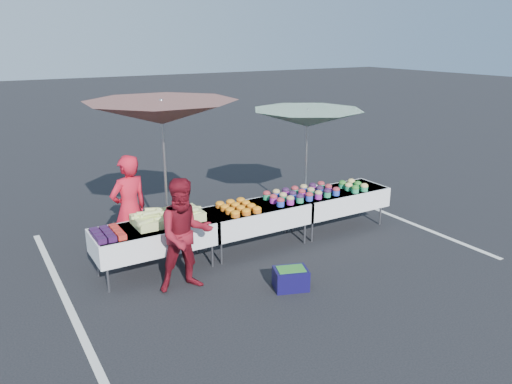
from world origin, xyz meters
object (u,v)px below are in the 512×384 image
vendor (130,210)px  customer (185,235)px  table_right (338,199)px  storage_bin (291,278)px  table_left (155,236)px  table_center (256,215)px  umbrella_left (162,114)px  umbrella_right (307,119)px

vendor → customer: bearing=91.6°
table_right → vendor: 3.85m
table_right → storage_bin: bearing=-144.3°
table_left → table_center: same height
table_left → vendor: 0.66m
vendor → storage_bin: (1.67, -2.08, -0.72)m
table_center → umbrella_left: umbrella_left is taller
vendor → umbrella_right: (3.60, 0.22, 1.11)m
table_center → table_right: (1.80, 0.00, 0.00)m
customer → umbrella_right: size_ratio=0.68×
storage_bin → table_left: bearing=153.3°
vendor → umbrella_right: 3.77m
table_right → customer: size_ratio=1.13×
table_center → table_right: 1.80m
table_left → umbrella_right: size_ratio=0.77×
customer → storage_bin: customer is taller
table_right → vendor: bearing=171.8°
customer → table_center: bearing=33.3°
storage_bin → umbrella_right: bearing=69.5°
table_left → customer: customer is taller
table_left → table_center: 1.80m
table_left → table_right: 3.60m
table_center → storage_bin: 1.62m
customer → storage_bin: bearing=-23.4°
umbrella_left → umbrella_right: umbrella_left is taller
table_right → umbrella_left: size_ratio=0.58×
table_center → customer: bearing=-154.9°
table_center → table_right: size_ratio=1.00×
table_right → customer: 3.49m
table_left → umbrella_left: bearing=57.1°
umbrella_right → storage_bin: 3.52m
table_right → umbrella_right: 1.62m
table_left → customer: 0.81m
table_center → umbrella_right: (1.60, 0.77, 1.41)m
umbrella_left → table_left: bearing=-122.9°
umbrella_right → customer: bearing=-154.6°
table_left → table_right: same height
customer → umbrella_right: umbrella_right is taller
table_left → umbrella_left: umbrella_left is taller
vendor → umbrella_right: bearing=168.4°
table_left → vendor: bearing=109.6°
customer → umbrella_left: (0.32, 1.55, 1.48)m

